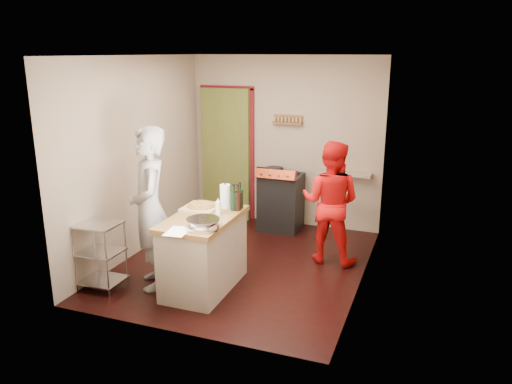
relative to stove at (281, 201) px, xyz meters
The scene contains 10 objects.
floor 1.49m from the stove, 91.94° to the right, with size 3.50×3.50×0.00m, color black.
back_wall 1.03m from the stove, 152.49° to the left, with size 3.00×0.44×2.60m.
left_wall 2.27m from the stove, 137.40° to the right, with size 0.04×3.50×2.60m, color gray.
right_wall 2.20m from the stove, 44.44° to the right, with size 0.04×3.50×2.60m, color gray.
ceiling 2.59m from the stove, 91.94° to the right, with size 3.00×3.50×0.02m, color white.
stove is the anchor object (origin of this frame).
wire_shelving 2.94m from the stove, 116.85° to the right, with size 0.48×0.40×0.80m.
island 2.22m from the stove, 95.64° to the right, with size 0.70×1.27×1.18m.
person_stripe 2.53m from the stove, 109.13° to the right, with size 0.68×0.45×1.86m, color silver.
person_red 1.37m from the stove, 44.26° to the right, with size 0.77×0.60×1.58m, color red.
Camera 1 is at (2.22, -5.53, 2.65)m, focal length 35.00 mm.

